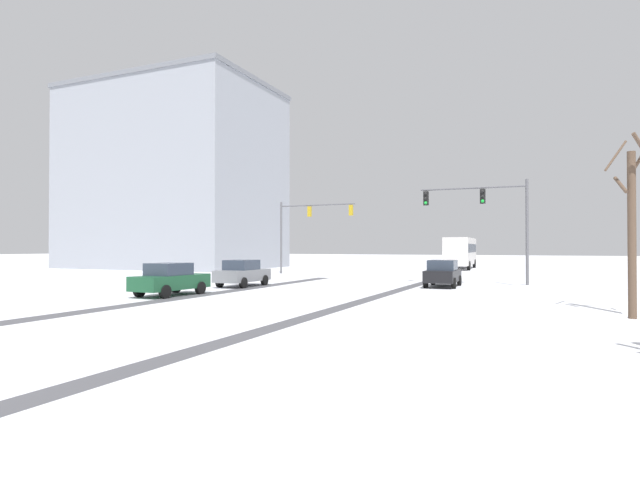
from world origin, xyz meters
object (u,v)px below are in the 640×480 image
Objects in this scene: car_grey_second at (242,273)px; traffic_signal_far_left at (306,221)px; office_building_far_left_block at (175,179)px; bare_tree_sidewalk_mid at (633,223)px; car_dark_green_third at (170,279)px; traffic_signal_near_right at (488,211)px; car_black_lead at (443,273)px; bus_oncoming at (461,251)px.

traffic_signal_far_left is at bearing 99.75° from car_grey_second.
office_building_far_left_block is (-20.43, 6.95, 5.75)m from traffic_signal_far_left.
office_building_far_left_block is at bearing 161.21° from traffic_signal_far_left.
traffic_signal_far_left is 30.61m from bare_tree_sidewalk_mid.
car_dark_green_third is at bearing -83.46° from traffic_signal_far_left.
bare_tree_sidewalk_mid is (5.92, -13.04, -1.44)m from traffic_signal_near_right.
traffic_signal_near_right is at bearing 114.43° from bare_tree_sidewalk_mid.
bare_tree_sidewalk_mid is at bearing -0.62° from car_dark_green_third.
office_building_far_left_block reaches higher than car_black_lead.
car_dark_green_third is 0.38× the size of bus_oncoming.
bare_tree_sidewalk_mid is (22.14, -21.08, -1.48)m from traffic_signal_far_left.
traffic_signal_far_left is 22.33m from office_building_far_left_block.
traffic_signal_near_right is at bearing -26.37° from traffic_signal_far_left.
bus_oncoming is at bearing 106.49° from bare_tree_sidewalk_mid.
bus_oncoming is (8.45, 31.20, 1.18)m from car_grey_second.
traffic_signal_far_left is at bearing -123.00° from bus_oncoming.
car_black_lead is at bearing 126.51° from bare_tree_sidewalk_mid.
traffic_signal_near_right is 25.55m from bus_oncoming.
car_black_lead is 14.30m from bare_tree_sidewalk_mid.
car_grey_second is at bearing -105.15° from bus_oncoming.
bare_tree_sidewalk_mid is (19.75, -0.21, 2.40)m from car_dark_green_third.
bus_oncoming is (8.53, 37.68, 1.18)m from car_dark_green_third.
traffic_signal_far_left reaches higher than bare_tree_sidewalk_mid.
bare_tree_sidewalk_mid is at bearing -53.49° from car_black_lead.
office_building_far_left_block is (-36.65, 14.99, 5.79)m from traffic_signal_near_right.
car_dark_green_third is (-11.36, -11.12, 0.00)m from car_black_lead.
bare_tree_sidewalk_mid reaches higher than bus_oncoming.
bare_tree_sidewalk_mid is at bearing -33.36° from office_building_far_left_block.
car_black_lead is (-2.47, -1.71, -3.85)m from traffic_signal_near_right.
traffic_signal_far_left is at bearing 144.67° from car_black_lead.
car_grey_second is (-11.28, -4.64, 0.00)m from car_black_lead.
traffic_signal_near_right is 4.88m from car_black_lead.
traffic_signal_far_left is at bearing -18.79° from office_building_far_left_block.
bare_tree_sidewalk_mid reaches higher than car_black_lead.
traffic_signal_far_left is 15.10m from car_grey_second.
car_grey_second is 32.34m from bus_oncoming.
car_black_lead and car_dark_green_third have the same top height.
traffic_signal_near_right reaches higher than bus_oncoming.
office_building_far_left_block reaches higher than traffic_signal_far_left.
traffic_signal_far_left reaches higher than car_grey_second.
car_black_lead is 26.74m from bus_oncoming.
traffic_signal_far_left is 1.12× the size of traffic_signal_near_right.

